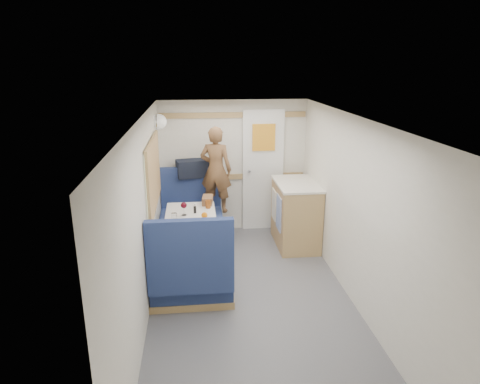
{
  "coord_description": "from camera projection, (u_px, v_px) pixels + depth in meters",
  "views": [
    {
      "loc": [
        -0.57,
        -4.02,
        2.54
      ],
      "look_at": [
        -0.04,
        0.9,
        1.01
      ],
      "focal_mm": 32.0,
      "sensor_mm": 36.0,
      "label": 1
    }
  ],
  "objects": [
    {
      "name": "bread_loaf",
      "position": [
        208.0,
        200.0,
        5.67
      ],
      "size": [
        0.16,
        0.25,
        0.1
      ],
      "primitive_type": "cube",
      "rotation": [
        0.0,
        0.0,
        -0.11
      ],
      "color": "brown",
      "rests_on": "dinette_table"
    },
    {
      "name": "oak_trim_low",
      "position": [
        234.0,
        177.0,
        6.5
      ],
      "size": [
        2.15,
        0.02,
        0.08
      ],
      "primitive_type": "cube",
      "color": "#A57D4A",
      "rests_on": "wall_back"
    },
    {
      "name": "ceiling",
      "position": [
        255.0,
        120.0,
        4.04
      ],
      "size": [
        4.5,
        4.5,
        0.0
      ],
      "primitive_type": "plane",
      "rotation": [
        3.14,
        0.0,
        0.0
      ],
      "color": "silver",
      "rests_on": "wall_back"
    },
    {
      "name": "dome_light",
      "position": [
        159.0,
        122.0,
        5.77
      ],
      "size": [
        0.2,
        0.2,
        0.2
      ],
      "primitive_type": "sphere",
      "color": "white",
      "rests_on": "wall_left"
    },
    {
      "name": "dinette_table",
      "position": [
        191.0,
        225.0,
        5.35
      ],
      "size": [
        0.62,
        0.92,
        0.72
      ],
      "color": "white",
      "rests_on": "floor"
    },
    {
      "name": "side_window",
      "position": [
        153.0,
        173.0,
        5.1
      ],
      "size": [
        0.04,
        1.3,
        0.72
      ],
      "primitive_type": "cube",
      "color": "#B5BDA1",
      "rests_on": "wall_left"
    },
    {
      "name": "wall_right",
      "position": [
        358.0,
        215.0,
        4.45
      ],
      "size": [
        0.02,
        4.5,
        2.0
      ],
      "primitive_type": "cube",
      "color": "silver",
      "rests_on": "floor"
    },
    {
      "name": "orange_fruit",
      "position": [
        204.0,
        215.0,
        5.09
      ],
      "size": [
        0.07,
        0.07,
        0.07
      ],
      "primitive_type": "sphere",
      "color": "#D65E09",
      "rests_on": "tray"
    },
    {
      "name": "tray",
      "position": [
        197.0,
        223.0,
        4.97
      ],
      "size": [
        0.35,
        0.39,
        0.02
      ],
      "primitive_type": "cube",
      "rotation": [
        0.0,
        0.0,
        0.4
      ],
      "color": "silver",
      "rests_on": "dinette_table"
    },
    {
      "name": "bench_near",
      "position": [
        192.0,
        278.0,
        4.6
      ],
      "size": [
        0.9,
        0.59,
        1.05
      ],
      "color": "navy",
      "rests_on": "floor"
    },
    {
      "name": "floor",
      "position": [
        253.0,
        306.0,
        4.63
      ],
      "size": [
        4.5,
        4.5,
        0.0
      ],
      "primitive_type": "plane",
      "color": "#515156",
      "rests_on": "ground"
    },
    {
      "name": "tumbler_left",
      "position": [
        174.0,
        218.0,
        5.02
      ],
      "size": [
        0.07,
        0.07,
        0.11
      ],
      "primitive_type": "cylinder",
      "color": "silver",
      "rests_on": "dinette_table"
    },
    {
      "name": "oak_trim_high",
      "position": [
        233.0,
        115.0,
        6.22
      ],
      "size": [
        2.15,
        0.02,
        0.08
      ],
      "primitive_type": "cube",
      "color": "#A57D4A",
      "rests_on": "wall_back"
    },
    {
      "name": "cheese_block",
      "position": [
        204.0,
        220.0,
        5.01
      ],
      "size": [
        0.1,
        0.07,
        0.03
      ],
      "primitive_type": "cube",
      "rotation": [
        0.0,
        0.0,
        -0.18
      ],
      "color": "#EFE78A",
      "rests_on": "tray"
    },
    {
      "name": "salt_grinder",
      "position": [
        195.0,
        207.0,
        5.43
      ],
      "size": [
        0.03,
        0.03,
        0.09
      ],
      "primitive_type": "cylinder",
      "color": "white",
      "rests_on": "dinette_table"
    },
    {
      "name": "bench_far",
      "position": [
        192.0,
        221.0,
        6.25
      ],
      "size": [
        0.9,
        0.59,
        1.05
      ],
      "color": "navy",
      "rests_on": "floor"
    },
    {
      "name": "beer_glass",
      "position": [
        208.0,
        204.0,
        5.49
      ],
      "size": [
        0.07,
        0.07,
        0.1
      ],
      "primitive_type": "cylinder",
      "color": "brown",
      "rests_on": "dinette_table"
    },
    {
      "name": "pepper_grinder",
      "position": [
        195.0,
        210.0,
        5.32
      ],
      "size": [
        0.03,
        0.03,
        0.09
      ],
      "primitive_type": "cylinder",
      "color": "black",
      "rests_on": "dinette_table"
    },
    {
      "name": "ledge",
      "position": [
        190.0,
        178.0,
        6.32
      ],
      "size": [
        0.9,
        0.14,
        0.04
      ],
      "primitive_type": "cube",
      "color": "#A57D4A",
      "rests_on": "bench_far"
    },
    {
      "name": "rear_door",
      "position": [
        263.0,
        168.0,
        6.5
      ],
      "size": [
        0.62,
        0.12,
        1.86
      ],
      "color": "white",
      "rests_on": "wall_back"
    },
    {
      "name": "person",
      "position": [
        216.0,
        170.0,
        6.02
      ],
      "size": [
        0.52,
        0.41,
        1.23
      ],
      "primitive_type": "imported",
      "rotation": [
        0.0,
        0.0,
        2.84
      ],
      "color": "brown",
      "rests_on": "bench_far"
    },
    {
      "name": "duffel_bag",
      "position": [
        195.0,
        168.0,
        6.28
      ],
      "size": [
        0.57,
        0.36,
        0.25
      ],
      "primitive_type": "cube",
      "rotation": [
        0.0,
        0.0,
        0.21
      ],
      "color": "black",
      "rests_on": "ledge"
    },
    {
      "name": "wall_back",
      "position": [
        233.0,
        167.0,
        6.47
      ],
      "size": [
        2.2,
        0.02,
        2.0
      ],
      "primitive_type": "cube",
      "color": "silver",
      "rests_on": "floor"
    },
    {
      "name": "wall_left",
      "position": [
        143.0,
        223.0,
        4.22
      ],
      "size": [
        0.02,
        4.5,
        2.0
      ],
      "primitive_type": "cube",
      "color": "silver",
      "rests_on": "floor"
    },
    {
      "name": "wine_glass",
      "position": [
        184.0,
        206.0,
        5.21
      ],
      "size": [
        0.08,
        0.08,
        0.17
      ],
      "color": "white",
      "rests_on": "dinette_table"
    },
    {
      "name": "galley_counter",
      "position": [
        295.0,
        214.0,
        6.05
      ],
      "size": [
        0.57,
        0.92,
        0.92
      ],
      "color": "#A57D4A",
      "rests_on": "floor"
    }
  ]
}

